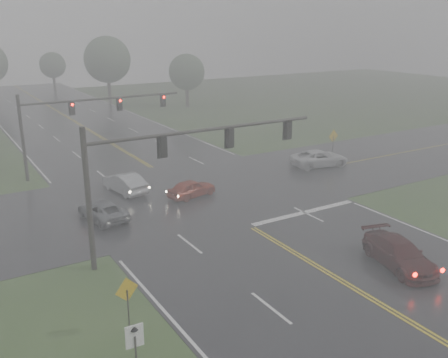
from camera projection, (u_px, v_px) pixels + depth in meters
main_road at (206, 200)px, 36.25m from camera, size 18.00×160.00×0.02m
cross_street at (194, 193)px, 37.88m from camera, size 120.00×14.00×0.02m
stop_bar at (304, 213)px, 33.90m from camera, size 8.50×0.50×0.01m
sedan_maroon at (398, 266)px, 26.48m from camera, size 3.23×5.32×1.44m
sedan_red at (192, 197)px, 37.03m from camera, size 4.03×2.27×1.29m
sedan_silver at (125, 192)px, 38.00m from camera, size 2.31×4.70×1.48m
car_grey at (103, 219)px, 32.78m from camera, size 2.65×4.60×1.21m
pickup_white at (319, 166)px, 44.84m from camera, size 5.59×3.37×1.45m
signal_gantry_near at (167, 159)px, 26.75m from camera, size 14.13×0.33×7.60m
signal_gantry_far at (76, 116)px, 41.42m from camera, size 13.86×0.36×7.01m
sign_diamond_west at (127, 296)px, 20.23m from camera, size 1.06×0.30×2.61m
sign_arrow_white at (135, 347)px, 16.69m from camera, size 0.63×0.11×2.85m
sign_diamond_east at (333, 140)px, 46.19m from camera, size 1.22×0.19×2.94m
tree_ne_a at (107, 60)px, 76.49m from camera, size 7.11×7.11×10.44m
tree_e_near at (187, 72)px, 74.71m from camera, size 5.40×5.40×7.93m
tree_n_far at (53, 65)px, 93.45m from camera, size 4.82×4.82×7.08m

